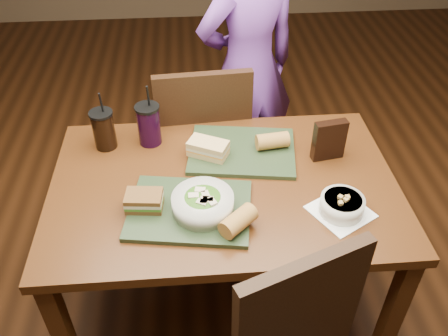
{
  "coord_description": "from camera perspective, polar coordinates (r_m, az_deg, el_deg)",
  "views": [
    {
      "loc": [
        -0.11,
        -1.33,
        1.92
      ],
      "look_at": [
        0.0,
        0.0,
        0.82
      ],
      "focal_mm": 38.0,
      "sensor_mm": 36.0,
      "label": 1
    }
  ],
  "objects": [
    {
      "name": "ground",
      "position": [
        2.34,
        0.0,
        -15.66
      ],
      "size": [
        6.0,
        6.0,
        0.0
      ],
      "primitive_type": "plane",
      "color": "#381C0B",
      "rests_on": "ground"
    },
    {
      "name": "cup_cola",
      "position": [
        1.97,
        -14.27,
        4.53
      ],
      "size": [
        0.09,
        0.09,
        0.26
      ],
      "color": "black",
      "rests_on": "dining_table"
    },
    {
      "name": "chip_bag",
      "position": [
        1.89,
        12.52,
        3.29
      ],
      "size": [
        0.13,
        0.06,
        0.17
      ],
      "primitive_type": "cube",
      "rotation": [
        0.0,
        0.0,
        0.17
      ],
      "color": "black",
      "rests_on": "dining_table"
    },
    {
      "name": "chair_far",
      "position": [
        2.31,
        -2.4,
        2.95
      ],
      "size": [
        0.46,
        0.46,
        0.98
      ],
      "color": "black",
      "rests_on": "ground"
    },
    {
      "name": "diner",
      "position": [
        2.49,
        2.9,
        11.83
      ],
      "size": [
        0.66,
        0.55,
        1.53
      ],
      "primitive_type": "imported",
      "rotation": [
        0.0,
        0.0,
        3.51
      ],
      "color": "#6E3696",
      "rests_on": "ground"
    },
    {
      "name": "baguette_near",
      "position": [
        1.56,
        1.73,
        -6.39
      ],
      "size": [
        0.14,
        0.14,
        0.07
      ],
      "primitive_type": "cylinder",
      "rotation": [
        0.0,
        1.57,
        0.74
      ],
      "color": "#AD7533",
      "rests_on": "tray_near"
    },
    {
      "name": "tray_far",
      "position": [
        1.92,
        2.18,
        2.06
      ],
      "size": [
        0.46,
        0.38,
        0.02
      ],
      "primitive_type": "cube",
      "rotation": [
        0.0,
        0.0,
        -0.15
      ],
      "color": "#22311B",
      "rests_on": "dining_table"
    },
    {
      "name": "soup_bowl",
      "position": [
        1.69,
        14.0,
        -4.34
      ],
      "size": [
        0.25,
        0.25,
        0.07
      ],
      "color": "white",
      "rests_on": "dining_table"
    },
    {
      "name": "tray_near",
      "position": [
        1.66,
        -4.13,
        -5.04
      ],
      "size": [
        0.46,
        0.38,
        0.02
      ],
      "primitive_type": "cube",
      "rotation": [
        0.0,
        0.0,
        -0.16
      ],
      "color": "#22311B",
      "rests_on": "dining_table"
    },
    {
      "name": "sandwich_near",
      "position": [
        1.66,
        -9.58,
        -3.9
      ],
      "size": [
        0.13,
        0.1,
        0.06
      ],
      "color": "#593819",
      "rests_on": "tray_near"
    },
    {
      "name": "baguette_far",
      "position": [
        1.91,
        5.84,
        3.27
      ],
      "size": [
        0.14,
        0.08,
        0.06
      ],
      "primitive_type": "cylinder",
      "rotation": [
        0.0,
        1.57,
        0.12
      ],
      "color": "#AD7533",
      "rests_on": "tray_far"
    },
    {
      "name": "dining_table",
      "position": [
        1.84,
        0.0,
        -3.86
      ],
      "size": [
        1.3,
        0.85,
        0.75
      ],
      "color": "#46240E",
      "rests_on": "ground"
    },
    {
      "name": "sandwich_far",
      "position": [
        1.86,
        -1.92,
        2.39
      ],
      "size": [
        0.17,
        0.14,
        0.06
      ],
      "color": "tan",
      "rests_on": "tray_far"
    },
    {
      "name": "salad_bowl",
      "position": [
        1.62,
        -2.57,
        -4.15
      ],
      "size": [
        0.21,
        0.21,
        0.07
      ],
      "color": "silver",
      "rests_on": "tray_near"
    },
    {
      "name": "cup_berry",
      "position": [
        1.95,
        -9.03,
        5.21
      ],
      "size": [
        0.1,
        0.1,
        0.27
      ],
      "color": "black",
      "rests_on": "dining_table"
    }
  ]
}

